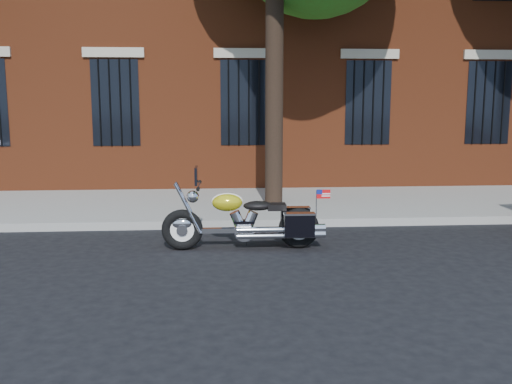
{
  "coord_description": "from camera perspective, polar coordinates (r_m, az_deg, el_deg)",
  "views": [
    {
      "loc": [
        -0.7,
        -8.6,
        2.24
      ],
      "look_at": [
        -0.02,
        0.8,
        0.73
      ],
      "focal_mm": 40.0,
      "sensor_mm": 36.0,
      "label": 1
    }
  ],
  "objects": [
    {
      "name": "sidewalk",
      "position": [
        12.08,
        -0.76,
        -1.26
      ],
      "size": [
        40.0,
        3.6,
        0.15
      ],
      "primitive_type": "cube",
      "color": "gray",
      "rests_on": "ground"
    },
    {
      "name": "curb",
      "position": [
        10.24,
        -0.13,
        -3.14
      ],
      "size": [
        40.0,
        0.16,
        0.15
      ],
      "primitive_type": "cube",
      "color": "gray",
      "rests_on": "ground"
    },
    {
      "name": "motorcycle",
      "position": [
        8.67,
        -0.68,
        -2.99
      ],
      "size": [
        2.51,
        0.73,
        1.27
      ],
      "rotation": [
        0.0,
        0.0,
        -0.01
      ],
      "color": "black",
      "rests_on": "ground"
    },
    {
      "name": "ground",
      "position": [
        8.91,
        0.5,
        -5.48
      ],
      "size": [
        120.0,
        120.0,
        0.0
      ],
      "primitive_type": "plane",
      "color": "black",
      "rests_on": "ground"
    }
  ]
}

